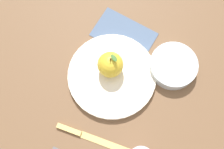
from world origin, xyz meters
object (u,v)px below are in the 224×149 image
Objects in this scene: side_bowl at (173,65)px; linen_napkin at (124,34)px; dinner_plate at (112,75)px; apple at (110,65)px; knife at (87,136)px.

linen_napkin is at bearing 125.80° from side_bowl.
linen_napkin is (-0.11, 0.15, -0.02)m from side_bowl.
apple reaches higher than dinner_plate.
apple is at bearing 87.59° from dinner_plate.
apple reaches higher than knife.
knife reaches higher than linen_napkin.
apple is 0.60× the size of side_bowl.
dinner_plate is 1.39× the size of knife.
side_bowl is 0.75× the size of knife.
linen_napkin is (0.07, 0.12, -0.01)m from dinner_plate.
knife is at bearing -128.10° from dinner_plate.
dinner_plate is 1.86× the size of side_bowl.
knife is at bearing -125.34° from linen_napkin.
apple is 0.14m from linen_napkin.
dinner_plate is 1.39× the size of linen_napkin.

